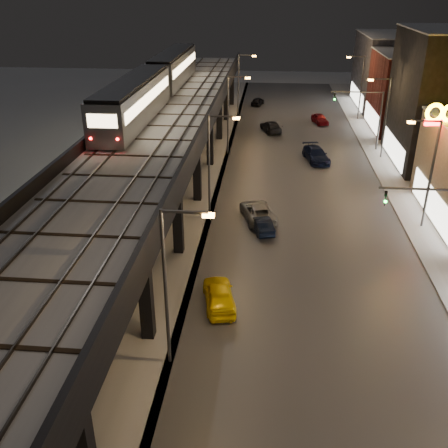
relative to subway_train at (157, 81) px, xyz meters
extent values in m
cube|color=#46474D|center=(16.00, -12.96, -8.46)|extent=(17.00, 120.00, 0.06)
cube|color=#9FA1A8|center=(26.00, -12.96, -8.42)|extent=(4.00, 120.00, 0.14)
cube|color=#9FA1A8|center=(2.50, -12.96, -8.46)|extent=(11.00, 120.00, 0.06)
cube|color=black|center=(2.50, -15.96, -2.69)|extent=(9.00, 100.00, 1.00)
cube|color=black|center=(-1.20, -32.96, -5.84)|extent=(0.70, 0.70, 5.30)
cube|color=black|center=(6.20, -32.96, -5.84)|extent=(0.70, 0.70, 5.30)
cube|color=black|center=(2.50, -32.96, -3.34)|extent=(8.00, 0.60, 0.50)
cube|color=black|center=(-1.20, -22.96, -5.84)|extent=(0.70, 0.70, 5.30)
cube|color=black|center=(6.20, -22.96, -5.84)|extent=(0.70, 0.70, 5.30)
cube|color=black|center=(2.50, -22.96, -3.34)|extent=(8.00, 0.60, 0.50)
cube|color=black|center=(-1.20, -12.96, -5.84)|extent=(0.70, 0.70, 5.30)
cube|color=black|center=(6.20, -12.96, -5.84)|extent=(0.70, 0.70, 5.30)
cube|color=black|center=(2.50, -12.96, -3.34)|extent=(8.00, 0.60, 0.50)
cube|color=black|center=(-1.20, -2.96, -5.84)|extent=(0.70, 0.70, 5.30)
cube|color=black|center=(6.20, -2.96, -5.84)|extent=(0.70, 0.70, 5.30)
cube|color=black|center=(2.50, -2.96, -3.34)|extent=(8.00, 0.60, 0.50)
cube|color=black|center=(-1.20, 7.04, -5.84)|extent=(0.70, 0.70, 5.30)
cube|color=black|center=(6.20, 7.04, -5.84)|extent=(0.70, 0.70, 5.30)
cube|color=black|center=(2.50, 7.04, -3.34)|extent=(8.00, 0.60, 0.50)
cube|color=black|center=(-1.20, 17.04, -5.84)|extent=(0.70, 0.70, 5.30)
cube|color=black|center=(6.20, 17.04, -5.84)|extent=(0.70, 0.70, 5.30)
cube|color=black|center=(2.50, 17.04, -3.34)|extent=(8.00, 0.60, 0.50)
cube|color=black|center=(-1.20, 27.04, -5.84)|extent=(0.70, 0.70, 5.30)
cube|color=black|center=(6.20, 27.04, -5.84)|extent=(0.70, 0.70, 5.30)
cube|color=black|center=(2.50, 27.04, -3.34)|extent=(8.00, 0.60, 0.50)
cube|color=#B2B7C1|center=(2.50, -15.96, -2.11)|extent=(8.40, 100.00, 0.16)
cube|color=#332D28|center=(-0.72, -15.96, -1.95)|extent=(0.08, 98.00, 0.16)
cube|color=#332D28|center=(0.72, -15.96, -1.95)|extent=(0.08, 98.00, 0.16)
cube|color=#332D28|center=(3.78, -15.96, -1.95)|extent=(0.08, 98.00, 0.16)
cube|color=#332D28|center=(5.22, -15.96, -1.95)|extent=(0.08, 98.00, 0.16)
cube|color=black|center=(2.50, -29.96, -2.00)|extent=(7.80, 0.24, 0.06)
cube|color=black|center=(2.50, -13.96, -2.00)|extent=(7.80, 0.24, 0.06)
cube|color=black|center=(2.50, 2.04, -2.00)|extent=(7.80, 0.24, 0.06)
cube|color=black|center=(2.50, 18.04, -2.00)|extent=(7.80, 0.24, 0.06)
cube|color=black|center=(6.85, -15.96, -1.64)|extent=(0.30, 100.00, 1.10)
cube|color=black|center=(-1.85, -15.96, -1.64)|extent=(0.30, 100.00, 1.10)
cube|color=white|center=(26.45, -15.96, -6.89)|extent=(0.10, 12.00, 2.40)
cube|color=white|center=(26.45, 0.04, -6.89)|extent=(0.10, 10.40, 2.40)
cube|color=maroon|center=(32.50, 14.04, -3.49)|extent=(12.00, 12.00, 10.00)
cube|color=white|center=(26.45, 14.04, -6.89)|extent=(0.10, 9.60, 2.40)
cube|color=#B2B7C1|center=(32.50, 14.04, 1.59)|extent=(12.20, 12.20, 0.16)
cube|color=#34343C|center=(32.50, 28.04, -2.99)|extent=(12.00, 16.00, 11.00)
cube|color=white|center=(26.45, 28.04, -6.89)|extent=(0.10, 12.80, 2.40)
cube|color=#B2B7C1|center=(32.50, 28.04, 2.59)|extent=(12.20, 16.20, 0.16)
cylinder|color=#38383A|center=(7.80, -34.96, -3.99)|extent=(0.18, 0.18, 9.00)
cube|color=#38383A|center=(8.90, -34.96, 0.41)|extent=(2.20, 0.12, 0.12)
cube|color=#FFA037|center=(10.00, -34.96, 0.29)|extent=(0.55, 0.28, 0.18)
cylinder|color=#38383A|center=(7.80, -16.96, -3.99)|extent=(0.18, 0.18, 9.00)
cube|color=#38383A|center=(8.90, -16.96, 0.41)|extent=(2.20, 0.12, 0.12)
cube|color=#FFA037|center=(10.00, -16.96, 0.29)|extent=(0.55, 0.28, 0.18)
cylinder|color=#38383A|center=(25.50, -16.96, -3.99)|extent=(0.18, 0.18, 9.00)
cube|color=#38383A|center=(24.40, -16.96, 0.41)|extent=(2.20, 0.12, 0.12)
cube|color=#FFA037|center=(23.30, -16.96, 0.29)|extent=(0.55, 0.28, 0.18)
cylinder|color=#38383A|center=(7.80, 1.04, -3.99)|extent=(0.18, 0.18, 9.00)
cube|color=#38383A|center=(8.90, 1.04, 0.41)|extent=(2.20, 0.12, 0.12)
cube|color=#FFA037|center=(10.00, 1.04, 0.29)|extent=(0.55, 0.28, 0.18)
cylinder|color=#38383A|center=(25.50, 1.04, -3.99)|extent=(0.18, 0.18, 9.00)
cube|color=#38383A|center=(24.40, 1.04, 0.41)|extent=(2.20, 0.12, 0.12)
cube|color=#FFA037|center=(23.30, 1.04, 0.29)|extent=(0.55, 0.28, 0.18)
cylinder|color=#38383A|center=(7.80, 19.04, -3.99)|extent=(0.18, 0.18, 9.00)
cube|color=#38383A|center=(8.90, 19.04, 0.41)|extent=(2.20, 0.12, 0.12)
cube|color=#FFA037|center=(10.00, 19.04, 0.29)|extent=(0.55, 0.28, 0.18)
cylinder|color=#38383A|center=(25.50, 19.04, -3.99)|extent=(0.18, 0.18, 9.00)
cube|color=#38383A|center=(24.40, 19.04, 0.41)|extent=(2.20, 0.12, 0.12)
cube|color=#FFA037|center=(23.30, 19.04, 0.29)|extent=(0.55, 0.28, 0.18)
cube|color=#38383A|center=(22.50, -25.96, -1.59)|extent=(6.00, 0.12, 0.12)
imported|color=black|center=(20.00, -25.96, -2.09)|extent=(0.20, 0.16, 1.00)
sphere|color=#0CFF26|center=(20.00, -26.11, -2.34)|extent=(0.18, 0.18, 0.18)
cylinder|color=#38383A|center=(25.50, 4.04, -4.99)|extent=(0.20, 0.20, 7.00)
cube|color=#38383A|center=(22.50, 4.04, -1.59)|extent=(6.00, 0.12, 0.12)
imported|color=black|center=(20.00, 4.04, -2.09)|extent=(0.20, 0.16, 1.00)
sphere|color=#0CFF26|center=(20.00, 3.89, -2.34)|extent=(0.18, 0.18, 0.18)
cube|color=gray|center=(0.00, -9.97, -0.12)|extent=(3.07, 18.52, 3.49)
cube|color=black|center=(0.00, -9.97, 1.76)|extent=(2.75, 17.99, 0.26)
cube|color=#FFDFA3|center=(-1.54, -9.97, 0.36)|extent=(0.05, 16.93, 0.95)
cube|color=#FFDFA3|center=(1.54, -9.97, 0.36)|extent=(0.05, 16.93, 0.95)
cube|color=gray|center=(0.00, 9.99, -0.12)|extent=(3.07, 18.52, 3.49)
cube|color=black|center=(0.00, 9.99, 1.76)|extent=(2.75, 17.99, 0.26)
cube|color=#FFDFA3|center=(-1.54, 9.99, 0.36)|extent=(0.05, 16.93, 0.95)
cube|color=#FFDFA3|center=(1.54, 9.99, 0.36)|extent=(0.05, 16.93, 0.95)
cube|color=#FFDFA3|center=(0.00, -19.24, 0.41)|extent=(2.33, 0.05, 1.06)
sphere|color=#FF0C0C|center=(-1.06, -19.26, -0.97)|extent=(0.21, 0.21, 0.21)
sphere|color=#FF0C0C|center=(1.06, -19.26, -0.97)|extent=(0.21, 0.21, 0.21)
imported|color=yellow|center=(9.91, -29.60, -7.72)|extent=(2.71, 4.76, 1.53)
imported|color=black|center=(12.29, -18.96, -7.87)|extent=(2.31, 3.97, 1.24)
imported|color=gray|center=(11.89, -16.68, -7.78)|extent=(3.63, 5.54, 1.42)
imported|color=black|center=(12.79, 11.04, -7.78)|extent=(3.34, 5.21, 1.40)
imported|color=black|center=(10.47, 26.97, -7.86)|extent=(2.31, 3.93, 1.26)
imported|color=black|center=(17.95, -0.84, -7.72)|extent=(3.25, 5.63, 1.53)
imported|color=maroon|center=(19.71, 15.90, -7.81)|extent=(2.59, 4.26, 1.36)
cylinder|color=#38383A|center=(26.50, -13.90, -4.60)|extent=(0.24, 0.24, 7.76)
cube|color=#FF0C0C|center=(26.50, -13.90, -0.43)|extent=(2.72, 0.25, 0.49)
torus|color=#F0B500|center=(25.87, -13.90, 0.35)|extent=(1.60, 0.56, 1.57)
camera|label=1|loc=(12.63, -55.42, 9.91)|focal=40.00mm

